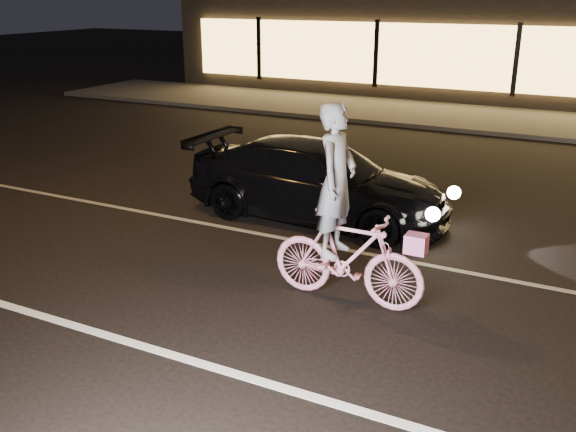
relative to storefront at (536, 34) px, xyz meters
The scene contains 7 objects.
ground 19.09m from the storefront, 90.00° to the right, with size 90.00×90.00×0.00m, color black.
lane_stripe_near 20.58m from the storefront, 90.00° to the right, with size 60.00×0.12×0.01m, color silver.
lane_stripe_far 17.10m from the storefront, 90.00° to the right, with size 60.00×0.10×0.01m, color gray.
sidewalk 6.32m from the storefront, 90.00° to the right, with size 30.00×4.00×0.12m, color #383533.
storefront is the anchor object (origin of this frame).
cyclist 18.52m from the storefront, 89.26° to the right, with size 1.93×0.66×2.42m.
sedan 15.99m from the storefront, 94.67° to the right, with size 4.45×1.89×1.28m.
Camera 1 is at (2.87, -6.15, 3.60)m, focal length 40.00 mm.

